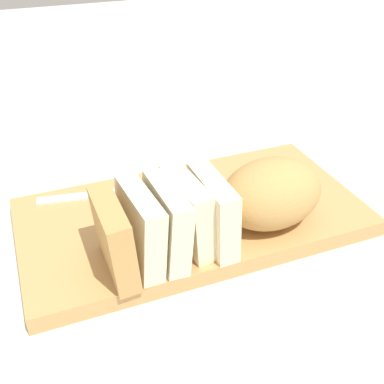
# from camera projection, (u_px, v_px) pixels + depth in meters

# --- Properties ---
(ground_plane) EXTENTS (3.00, 3.00, 0.00)m
(ground_plane) POSITION_uv_depth(u_px,v_px,m) (192.00, 223.00, 0.68)
(ground_plane) COLOR beige
(cutting_board) EXTENTS (0.48, 0.25, 0.02)m
(cutting_board) POSITION_uv_depth(u_px,v_px,m) (192.00, 217.00, 0.67)
(cutting_board) COLOR tan
(cutting_board) RESTS_ON ground_plane
(bread_loaf) EXTENTS (0.30, 0.12, 0.09)m
(bread_loaf) POSITION_uv_depth(u_px,v_px,m) (222.00, 207.00, 0.59)
(bread_loaf) COLOR tan
(bread_loaf) RESTS_ON cutting_board
(bread_knife) EXTENTS (0.26, 0.06, 0.02)m
(bread_knife) POSITION_uv_depth(u_px,v_px,m) (175.00, 181.00, 0.71)
(bread_knife) COLOR silver
(bread_knife) RESTS_ON cutting_board
(crumb_near_knife) EXTENTS (0.01, 0.01, 0.01)m
(crumb_near_knife) POSITION_uv_depth(u_px,v_px,m) (177.00, 197.00, 0.69)
(crumb_near_knife) COLOR tan
(crumb_near_knife) RESTS_ON cutting_board
(crumb_near_loaf) EXTENTS (0.01, 0.01, 0.01)m
(crumb_near_loaf) POSITION_uv_depth(u_px,v_px,m) (163.00, 223.00, 0.63)
(crumb_near_loaf) COLOR tan
(crumb_near_loaf) RESTS_ON cutting_board
(crumb_stray_left) EXTENTS (0.00, 0.00, 0.00)m
(crumb_stray_left) POSITION_uv_depth(u_px,v_px,m) (206.00, 197.00, 0.69)
(crumb_stray_left) COLOR tan
(crumb_stray_left) RESTS_ON cutting_board
(crumb_stray_right) EXTENTS (0.01, 0.01, 0.01)m
(crumb_stray_right) POSITION_uv_depth(u_px,v_px,m) (181.00, 180.00, 0.72)
(crumb_stray_right) COLOR tan
(crumb_stray_right) RESTS_ON cutting_board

